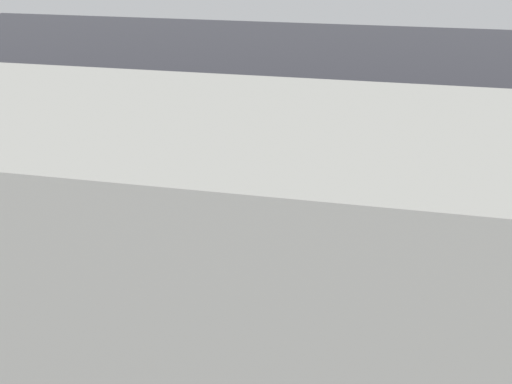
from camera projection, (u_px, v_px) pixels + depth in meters
name	position (u px, v px, depth m)	size (l,w,h in m)	color
ground_plane	(334.00, 206.00, 15.08)	(60.00, 60.00, 0.00)	black
kerb_strip	(316.00, 298.00, 11.36)	(24.00, 3.20, 0.04)	gray
moving_hatchback	(367.00, 168.00, 14.79)	(4.05, 2.08, 2.06)	orange
fire_hydrant	(178.00, 227.00, 13.25)	(0.42, 0.31, 0.80)	gold
pedestrian	(129.00, 201.00, 13.23)	(0.24, 0.57, 1.62)	blue
metal_railing	(364.00, 303.00, 10.05)	(7.43, 0.04, 1.05)	#B7BABF
sign_post	(154.00, 203.00, 11.72)	(0.07, 0.44, 2.40)	#4C4C51
puddle_patch	(369.00, 197.00, 15.57)	(2.72, 2.72, 0.01)	black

